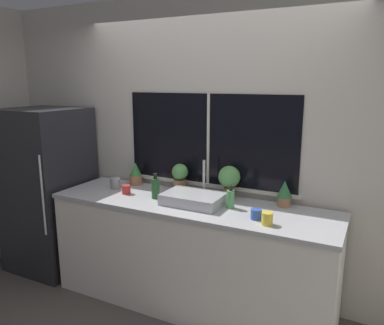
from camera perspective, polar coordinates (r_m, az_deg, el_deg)
name	(u,v)px	position (r m, az deg, el deg)	size (l,w,h in m)	color
ground_plane	(172,324)	(3.34, -3.13, -23.31)	(14.00, 14.00, 0.00)	#4C4742
wall_back	(210,147)	(3.42, 2.77, 2.31)	(8.00, 0.09, 2.70)	#BCB7AD
wall_left	(78,125)	(5.35, -16.92, 5.43)	(0.06, 7.00, 2.70)	#BCB7AD
counter	(190,254)	(3.35, -0.29, -13.78)	(2.47, 0.69, 0.94)	white
refrigerator	(48,189)	(4.18, -21.07, -3.85)	(0.74, 0.74, 1.68)	#232328
sink	(194,198)	(3.14, 0.26, -5.48)	(0.49, 0.40, 0.33)	#ADADB2
potted_plant_far_left	(136,174)	(3.73, -8.58, -1.75)	(0.12, 0.12, 0.22)	#9E6B4C
potted_plant_center_left	(180,176)	(3.46, -1.85, -2.09)	(0.15, 0.15, 0.26)	#9E6B4C
potted_plant_center_right	(229,178)	(3.26, 5.69, -2.43)	(0.19, 0.19, 0.29)	#9E6B4C
potted_plant_far_right	(284,193)	(3.14, 13.91, -4.50)	(0.12, 0.12, 0.22)	#9E6B4C
soap_bottle	(231,199)	(3.04, 5.89, -5.52)	(0.06, 0.06, 0.19)	#519E5B
bottle_tall	(156,188)	(3.28, -5.58, -3.88)	(0.07, 0.07, 0.22)	#235128
mug_grey	(115,183)	(3.65, -11.62, -3.11)	(0.09, 0.09, 0.10)	gray
mug_yellow	(267,219)	(2.75, 11.38, -8.38)	(0.08, 0.08, 0.09)	gold
mug_blue	(256,214)	(2.84, 9.75, -7.78)	(0.08, 0.08, 0.08)	#3351AD
mug_red	(126,189)	(3.46, -9.99, -4.07)	(0.08, 0.08, 0.08)	#B72D28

